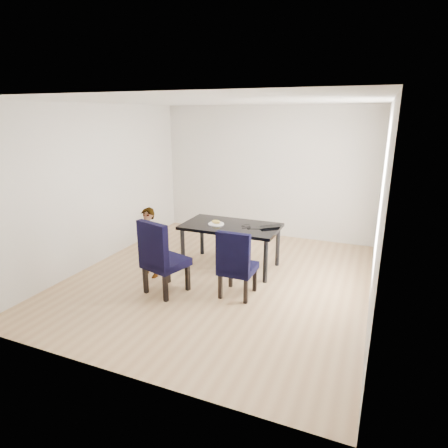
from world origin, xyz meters
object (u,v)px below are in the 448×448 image
at_px(chair_right, 238,262).
at_px(child, 149,243).
at_px(chair_left, 166,256).
at_px(laptop, 270,226).
at_px(dining_table, 231,246).
at_px(plate, 216,224).

height_order(chair_right, child, child).
distance_m(chair_left, child, 0.66).
xyz_separation_m(chair_right, laptop, (0.15, 1.07, 0.26)).
bearing_deg(dining_table, child, -141.89).
bearing_deg(chair_right, child, 176.99).
bearing_deg(chair_right, laptop, 81.94).
relative_size(chair_left, laptop, 2.99).
xyz_separation_m(dining_table, chair_right, (0.47, -0.91, 0.13)).
relative_size(chair_left, child, 0.98).
xyz_separation_m(chair_right, child, (-1.54, 0.08, 0.06)).
xyz_separation_m(dining_table, laptop, (0.62, 0.15, 0.39)).
relative_size(chair_right, laptop, 2.70).
bearing_deg(child, laptop, 39.43).
bearing_deg(dining_table, chair_right, -62.76).
height_order(child, plate, child).
distance_m(dining_table, plate, 0.46).
height_order(dining_table, chair_left, chair_left).
distance_m(chair_left, chair_right, 1.05).
xyz_separation_m(chair_right, plate, (-0.72, 0.86, 0.26)).
xyz_separation_m(chair_left, child, (-0.53, 0.38, 0.01)).
xyz_separation_m(child, laptop, (1.69, 0.99, 0.20)).
bearing_deg(dining_table, plate, -167.42).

